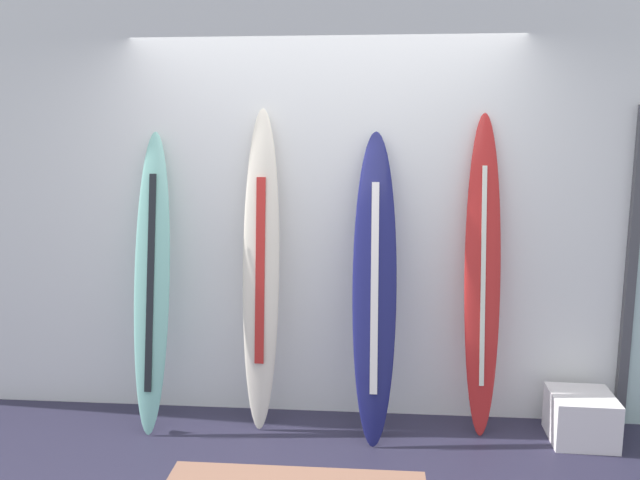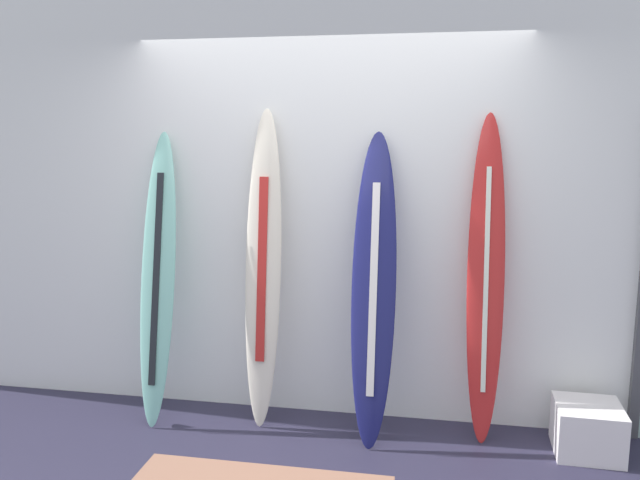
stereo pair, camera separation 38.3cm
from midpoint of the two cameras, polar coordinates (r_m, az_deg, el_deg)
name	(u,v)px [view 2 (the right image)]	position (r m, az deg, el deg)	size (l,w,h in m)	color
wall_back	(330,208)	(4.31, 3.43, 2.82)	(7.20, 0.20, 2.80)	white
surfboard_seafoam	(158,281)	(4.32, -11.70, -3.58)	(0.24, 0.46, 1.91)	#81C6B8
surfboard_ivory	(263,269)	(4.16, -2.42, -2.62)	(0.25, 0.34, 2.06)	silver
surfboard_navy	(374,288)	(3.99, 7.53, -4.30)	(0.28, 0.49, 1.91)	navy
surfboard_crimson	(486,280)	(4.12, 17.05, -3.41)	(0.24, 0.31, 2.03)	red
display_block_left	(588,429)	(4.40, 25.00, -14.95)	(0.39, 0.39, 0.30)	white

